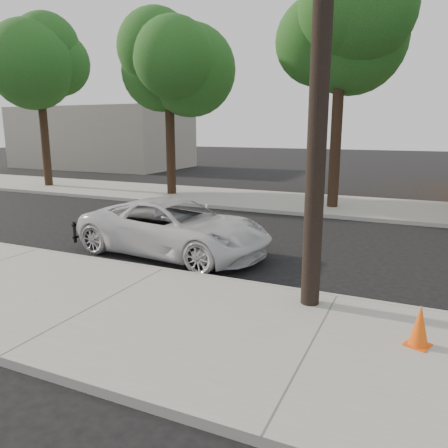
% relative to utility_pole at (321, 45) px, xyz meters
% --- Properties ---
extents(ground, '(120.00, 120.00, 0.00)m').
position_rel_utility_pole_xyz_m(ground, '(-3.60, 2.70, -4.70)').
color(ground, black).
rests_on(ground, ground).
extents(near_sidewalk, '(90.00, 4.40, 0.15)m').
position_rel_utility_pole_xyz_m(near_sidewalk, '(-3.60, -1.60, -4.62)').
color(near_sidewalk, gray).
rests_on(near_sidewalk, ground).
extents(far_sidewalk, '(90.00, 5.00, 0.15)m').
position_rel_utility_pole_xyz_m(far_sidewalk, '(-3.60, 11.20, -4.62)').
color(far_sidewalk, gray).
rests_on(far_sidewalk, ground).
extents(curb_near, '(90.00, 0.12, 0.16)m').
position_rel_utility_pole_xyz_m(curb_near, '(-3.60, 0.60, -4.62)').
color(curb_near, '#9E9B93').
rests_on(curb_near, ground).
extents(building_far, '(14.00, 8.00, 5.00)m').
position_rel_utility_pole_xyz_m(building_far, '(-23.60, 22.70, -2.20)').
color(building_far, gray).
rests_on(building_far, ground).
extents(utility_pole, '(1.40, 0.34, 9.00)m').
position_rel_utility_pole_xyz_m(utility_pole, '(0.00, 0.00, 0.00)').
color(utility_pole, black).
rests_on(utility_pole, near_sidewalk).
extents(tree_a, '(4.65, 4.50, 9.00)m').
position_rel_utility_pole_xyz_m(tree_a, '(-17.40, 10.55, 1.83)').
color(tree_a, black).
rests_on(tree_a, far_sidewalk).
extents(tree_b, '(4.34, 4.20, 8.45)m').
position_rel_utility_pole_xyz_m(tree_b, '(-9.41, 10.76, 1.45)').
color(tree_b, black).
rests_on(tree_b, far_sidewalk).
extents(tree_c, '(4.96, 4.80, 9.55)m').
position_rel_utility_pole_xyz_m(tree_c, '(-1.38, 10.34, 2.21)').
color(tree_c, black).
rests_on(tree_c, far_sidewalk).
extents(police_cruiser, '(5.54, 2.96, 1.48)m').
position_rel_utility_pole_xyz_m(police_cruiser, '(-4.23, 2.20, -3.96)').
color(police_cruiser, silver).
rests_on(police_cruiser, ground).
extents(traffic_cone, '(0.43, 0.43, 0.65)m').
position_rel_utility_pole_xyz_m(traffic_cone, '(1.88, -0.94, -4.23)').
color(traffic_cone, '#F1520C').
rests_on(traffic_cone, near_sidewalk).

